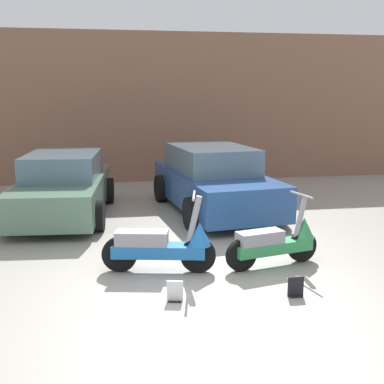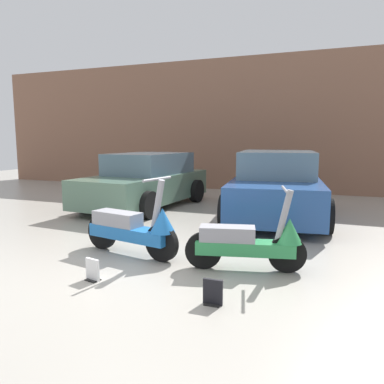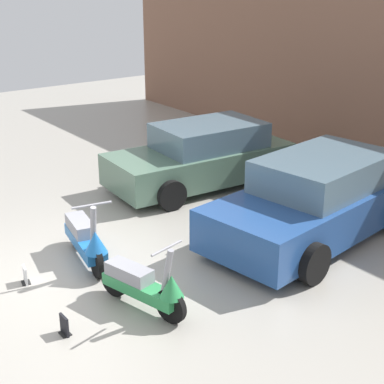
{
  "view_description": "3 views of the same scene",
  "coord_description": "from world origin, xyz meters",
  "px_view_note": "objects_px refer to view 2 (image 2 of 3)",
  "views": [
    {
      "loc": [
        -0.82,
        -5.91,
        2.49
      ],
      "look_at": [
        0.54,
        2.37,
        0.77
      ],
      "focal_mm": 45.0,
      "sensor_mm": 36.0,
      "label": 1
    },
    {
      "loc": [
        2.45,
        -3.93,
        1.63
      ],
      "look_at": [
        0.05,
        2.28,
        0.69
      ],
      "focal_mm": 35.0,
      "sensor_mm": 36.0,
      "label": 2
    },
    {
      "loc": [
        7.25,
        -3.02,
        4.24
      ],
      "look_at": [
        0.19,
        2.3,
        0.87
      ],
      "focal_mm": 55.0,
      "sensor_mm": 36.0,
      "label": 3
    }
  ],
  "objects_px": {
    "scooter_front_right": "(250,241)",
    "car_rear_center": "(276,185)",
    "car_rear_left": "(146,181)",
    "placard_near_right_scooter": "(213,293)",
    "scooter_front_left": "(134,228)",
    "placard_near_left_scooter": "(93,271)"
  },
  "relations": [
    {
      "from": "placard_near_right_scooter",
      "to": "scooter_front_right",
      "type": "bearing_deg",
      "value": 83.33
    },
    {
      "from": "scooter_front_right",
      "to": "car_rear_center",
      "type": "relative_size",
      "value": 0.35
    },
    {
      "from": "scooter_front_left",
      "to": "car_rear_center",
      "type": "xyz_separation_m",
      "value": [
        1.45,
        3.49,
        0.26
      ]
    },
    {
      "from": "car_rear_left",
      "to": "car_rear_center",
      "type": "height_order",
      "value": "car_rear_center"
    },
    {
      "from": "car_rear_center",
      "to": "placard_near_left_scooter",
      "type": "bearing_deg",
      "value": -24.96
    },
    {
      "from": "placard_near_left_scooter",
      "to": "car_rear_center",
      "type": "bearing_deg",
      "value": 72.53
    },
    {
      "from": "car_rear_center",
      "to": "scooter_front_right",
      "type": "bearing_deg",
      "value": -3.96
    },
    {
      "from": "scooter_front_right",
      "to": "placard_near_right_scooter",
      "type": "height_order",
      "value": "scooter_front_right"
    },
    {
      "from": "placard_near_right_scooter",
      "to": "car_rear_left",
      "type": "bearing_deg",
      "value": 124.67
    },
    {
      "from": "car_rear_left",
      "to": "placard_near_right_scooter",
      "type": "distance_m",
      "value": 5.7
    },
    {
      "from": "placard_near_left_scooter",
      "to": "placard_near_right_scooter",
      "type": "bearing_deg",
      "value": -4.05
    },
    {
      "from": "scooter_front_left",
      "to": "placard_near_right_scooter",
      "type": "xyz_separation_m",
      "value": [
        1.53,
        -1.12,
        -0.29
      ]
    },
    {
      "from": "scooter_front_left",
      "to": "placard_near_left_scooter",
      "type": "distance_m",
      "value": 1.05
    },
    {
      "from": "car_rear_center",
      "to": "placard_near_right_scooter",
      "type": "relative_size",
      "value": 16.39
    },
    {
      "from": "scooter_front_left",
      "to": "car_rear_left",
      "type": "relative_size",
      "value": 0.41
    },
    {
      "from": "placard_near_right_scooter",
      "to": "placard_near_left_scooter",
      "type": "bearing_deg",
      "value": 175.95
    },
    {
      "from": "car_rear_center",
      "to": "placard_near_right_scooter",
      "type": "xyz_separation_m",
      "value": [
        0.09,
        -4.61,
        -0.55
      ]
    },
    {
      "from": "car_rear_left",
      "to": "placard_near_right_scooter",
      "type": "bearing_deg",
      "value": 38.91
    },
    {
      "from": "car_rear_center",
      "to": "car_rear_left",
      "type": "bearing_deg",
      "value": -98.59
    },
    {
      "from": "scooter_front_right",
      "to": "placard_near_right_scooter",
      "type": "xyz_separation_m",
      "value": [
        -0.13,
        -1.1,
        -0.26
      ]
    },
    {
      "from": "scooter_front_right",
      "to": "car_rear_center",
      "type": "height_order",
      "value": "car_rear_center"
    },
    {
      "from": "scooter_front_left",
      "to": "scooter_front_right",
      "type": "xyz_separation_m",
      "value": [
        1.66,
        -0.01,
        -0.03
      ]
    }
  ]
}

